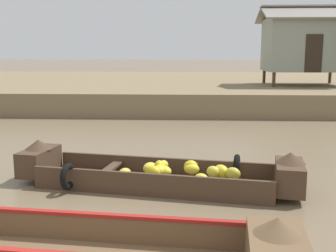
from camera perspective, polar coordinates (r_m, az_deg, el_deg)
The scene contains 5 objects.
ground_plane at distance 14.43m, azimuth -3.73°, elevation -0.66°, with size 300.00×300.00×0.00m, color #726047.
riverbank_strip at distance 26.84m, azimuth -0.69°, elevation 5.36°, with size 160.00×20.00×1.00m, color #7F6B4C.
banana_boat at distance 8.40m, azimuth -1.36°, elevation -6.53°, with size 5.75×2.08×0.84m.
viewer_boat at distance 5.76m, azimuth -19.41°, elevation -15.20°, with size 6.96×1.78×0.83m.
stilt_house_mid_right at distance 22.81m, azimuth 18.23°, elevation 10.63°, with size 4.67×3.58×4.02m.
Camera 1 is at (1.63, -4.09, 2.66)m, focal length 44.69 mm.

